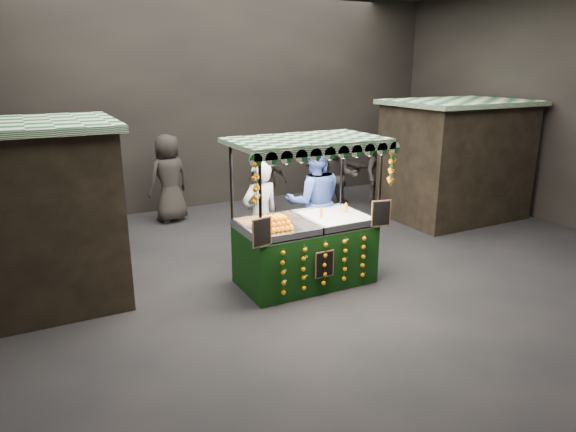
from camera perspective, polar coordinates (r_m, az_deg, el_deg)
ground at (r=8.62m, az=3.42°, el=-6.27°), size 12.00×12.00×0.00m
market_hall at (r=7.95m, az=3.86°, el=16.82°), size 12.10×10.10×5.05m
neighbour_stall_left at (r=8.07m, az=-28.51°, el=-0.07°), size 3.00×2.20×2.60m
neighbour_stall_right at (r=12.06m, az=18.11°, el=6.02°), size 3.00×2.20×2.60m
juice_stall at (r=7.97m, az=2.08°, el=-2.70°), size 2.37×1.39×2.29m
vendor_grey at (r=8.50m, az=-3.10°, el=0.01°), size 0.73×0.53×1.85m
vendor_blue at (r=8.87m, az=2.95°, el=1.51°), size 1.22×1.08×2.08m
shopper_0 at (r=10.36m, az=-19.75°, el=2.25°), size 0.80×0.64×1.91m
shopper_1 at (r=11.42m, az=5.49°, el=4.31°), size 1.14×1.07×1.87m
shopper_2 at (r=11.89m, az=-2.26°, el=3.99°), size 0.93×0.84×1.52m
shopper_3 at (r=12.96m, az=9.82°, el=5.01°), size 1.18×1.12×1.61m
shopper_4 at (r=11.45m, az=-13.12°, el=4.10°), size 1.08×0.86×1.92m
shopper_5 at (r=12.73m, az=5.33°, el=5.11°), size 1.52×1.34×1.67m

